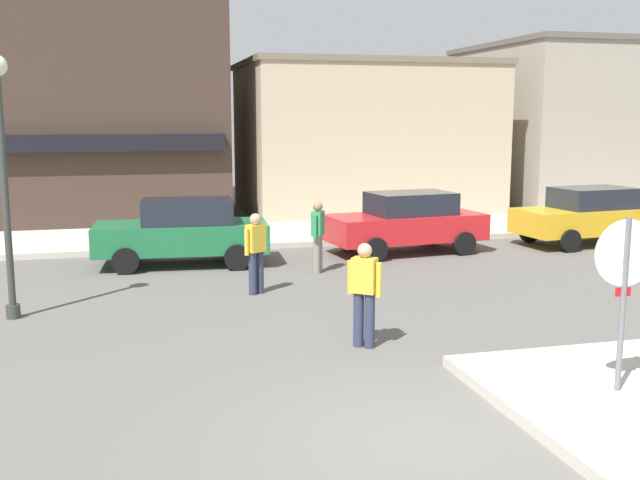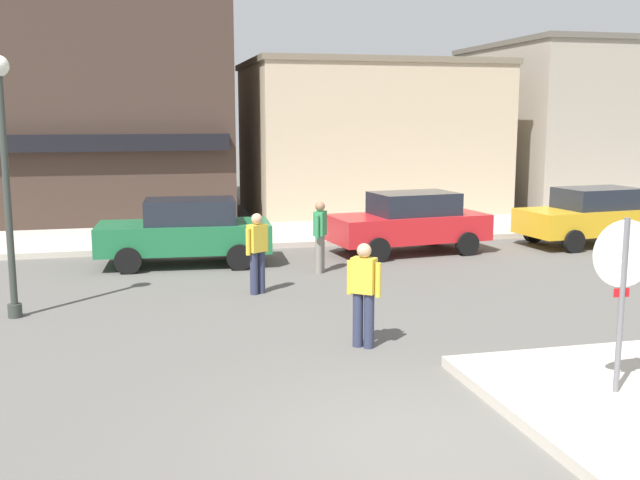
{
  "view_description": "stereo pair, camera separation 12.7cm",
  "coord_description": "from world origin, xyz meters",
  "px_view_note": "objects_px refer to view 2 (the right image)",
  "views": [
    {
      "loc": [
        -3.02,
        -7.08,
        3.49
      ],
      "look_at": [
        -0.05,
        4.5,
        1.5
      ],
      "focal_mm": 42.0,
      "sensor_mm": 36.0,
      "label": 1
    },
    {
      "loc": [
        -2.9,
        -7.11,
        3.49
      ],
      "look_at": [
        -0.05,
        4.5,
        1.5
      ],
      "focal_mm": 42.0,
      "sensor_mm": 36.0,
      "label": 2
    }
  ],
  "objects_px": {
    "parked_car_second": "(410,222)",
    "lamp_post": "(4,148)",
    "pedestrian_crossing_near": "(320,234)",
    "parked_car_nearest": "(186,231)",
    "parked_car_third": "(593,215)",
    "pedestrian_kerb_side": "(257,251)",
    "stop_sign": "(623,282)",
    "pedestrian_crossing_far": "(364,292)"
  },
  "relations": [
    {
      "from": "pedestrian_kerb_side",
      "to": "parked_car_second",
      "type": "bearing_deg",
      "value": 38.04
    },
    {
      "from": "parked_car_third",
      "to": "pedestrian_crossing_near",
      "type": "relative_size",
      "value": 2.58
    },
    {
      "from": "lamp_post",
      "to": "parked_car_third",
      "type": "relative_size",
      "value": 1.09
    },
    {
      "from": "pedestrian_crossing_far",
      "to": "pedestrian_kerb_side",
      "type": "distance_m",
      "value": 3.96
    },
    {
      "from": "stop_sign",
      "to": "pedestrian_crossing_far",
      "type": "distance_m",
      "value": 3.78
    },
    {
      "from": "stop_sign",
      "to": "pedestrian_crossing_near",
      "type": "xyz_separation_m",
      "value": [
        -1.68,
        8.41,
        -0.65
      ]
    },
    {
      "from": "parked_car_nearest",
      "to": "pedestrian_crossing_near",
      "type": "relative_size",
      "value": 2.56
    },
    {
      "from": "pedestrian_crossing_near",
      "to": "parked_car_nearest",
      "type": "bearing_deg",
      "value": 150.41
    },
    {
      "from": "stop_sign",
      "to": "pedestrian_kerb_side",
      "type": "height_order",
      "value": "stop_sign"
    },
    {
      "from": "parked_car_nearest",
      "to": "pedestrian_crossing_far",
      "type": "bearing_deg",
      "value": -72.96
    },
    {
      "from": "stop_sign",
      "to": "parked_car_third",
      "type": "bearing_deg",
      "value": 57.78
    },
    {
      "from": "stop_sign",
      "to": "pedestrian_crossing_near",
      "type": "distance_m",
      "value": 8.6
    },
    {
      "from": "parked_car_third",
      "to": "parked_car_nearest",
      "type": "bearing_deg",
      "value": -179.04
    },
    {
      "from": "lamp_post",
      "to": "pedestrian_crossing_near",
      "type": "height_order",
      "value": "lamp_post"
    },
    {
      "from": "pedestrian_crossing_near",
      "to": "pedestrian_crossing_far",
      "type": "relative_size",
      "value": 1.0
    },
    {
      "from": "pedestrian_kerb_side",
      "to": "pedestrian_crossing_near",
      "type": "bearing_deg",
      "value": 45.06
    },
    {
      "from": "parked_car_nearest",
      "to": "parked_car_third",
      "type": "relative_size",
      "value": 0.99
    },
    {
      "from": "stop_sign",
      "to": "parked_car_second",
      "type": "distance_m",
      "value": 10.32
    },
    {
      "from": "lamp_post",
      "to": "parked_car_third",
      "type": "bearing_deg",
      "value": 16.59
    },
    {
      "from": "parked_car_second",
      "to": "parked_car_third",
      "type": "relative_size",
      "value": 1.0
    },
    {
      "from": "parked_car_second",
      "to": "stop_sign",
      "type": "bearing_deg",
      "value": -96.33
    },
    {
      "from": "stop_sign",
      "to": "pedestrian_kerb_side",
      "type": "xyz_separation_m",
      "value": [
        -3.36,
        6.71,
        -0.65
      ]
    },
    {
      "from": "lamp_post",
      "to": "pedestrian_crossing_near",
      "type": "distance_m",
      "value": 6.89
    },
    {
      "from": "parked_car_third",
      "to": "parked_car_second",
      "type": "bearing_deg",
      "value": 179.78
    },
    {
      "from": "pedestrian_crossing_far",
      "to": "pedestrian_kerb_side",
      "type": "xyz_separation_m",
      "value": [
        -1.01,
        3.83,
        0.0
      ]
    },
    {
      "from": "parked_car_second",
      "to": "lamp_post",
      "type": "bearing_deg",
      "value": -154.48
    },
    {
      "from": "lamp_post",
      "to": "parked_car_nearest",
      "type": "relative_size",
      "value": 1.1
    },
    {
      "from": "parked_car_nearest",
      "to": "parked_car_third",
      "type": "xyz_separation_m",
      "value": [
        10.97,
        0.18,
        0.0
      ]
    },
    {
      "from": "lamp_post",
      "to": "pedestrian_crossing_far",
      "type": "bearing_deg",
      "value": -29.67
    },
    {
      "from": "pedestrian_crossing_near",
      "to": "pedestrian_kerb_side",
      "type": "height_order",
      "value": "same"
    },
    {
      "from": "pedestrian_crossing_far",
      "to": "pedestrian_kerb_side",
      "type": "relative_size",
      "value": 1.0
    },
    {
      "from": "parked_car_second",
      "to": "pedestrian_crossing_near",
      "type": "relative_size",
      "value": 2.59
    },
    {
      "from": "pedestrian_crossing_near",
      "to": "parked_car_third",
      "type": "bearing_deg",
      "value": 12.57
    },
    {
      "from": "stop_sign",
      "to": "pedestrian_crossing_near",
      "type": "bearing_deg",
      "value": 101.27
    },
    {
      "from": "lamp_post",
      "to": "parked_car_second",
      "type": "bearing_deg",
      "value": 25.52
    },
    {
      "from": "lamp_post",
      "to": "pedestrian_crossing_near",
      "type": "bearing_deg",
      "value": 21.69
    },
    {
      "from": "parked_car_third",
      "to": "pedestrian_crossing_near",
      "type": "xyz_separation_m",
      "value": [
        -8.11,
        -1.81,
        0.06
      ]
    },
    {
      "from": "pedestrian_crossing_near",
      "to": "pedestrian_crossing_far",
      "type": "height_order",
      "value": "same"
    },
    {
      "from": "pedestrian_crossing_far",
      "to": "parked_car_second",
      "type": "bearing_deg",
      "value": 64.63
    },
    {
      "from": "lamp_post",
      "to": "stop_sign",
      "type": "bearing_deg",
      "value": -37.57
    },
    {
      "from": "parked_car_nearest",
      "to": "parked_car_second",
      "type": "xyz_separation_m",
      "value": [
        5.67,
        0.2,
        0.0
      ]
    },
    {
      "from": "parked_car_third",
      "to": "pedestrian_kerb_side",
      "type": "bearing_deg",
      "value": -160.35
    }
  ]
}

